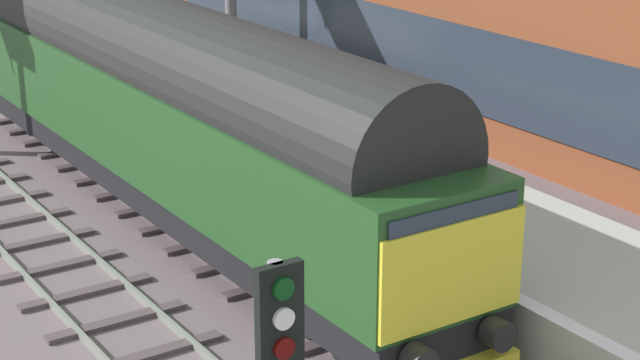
{
  "coord_description": "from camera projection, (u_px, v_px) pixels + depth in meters",
  "views": [
    {
      "loc": [
        -9.35,
        -14.25,
        8.4
      ],
      "look_at": [
        0.2,
        0.26,
        2.3
      ],
      "focal_mm": 59.64,
      "sensor_mm": 36.0,
      "label": 1
    }
  ],
  "objects": [
    {
      "name": "ground_plane",
      "position": [
        319.0,
        308.0,
        18.87
      ],
      "size": [
        140.0,
        140.0,
        0.0
      ],
      "primitive_type": "plane",
      "color": "#69595D",
      "rests_on": "ground"
    },
    {
      "name": "diesel_locomotive",
      "position": [
        172.0,
        103.0,
        22.53
      ],
      "size": [
        2.74,
        18.92,
        4.68
      ],
      "color": "black",
      "rests_on": "ground"
    },
    {
      "name": "station_platform",
      "position": [
        474.0,
        239.0,
        20.57
      ],
      "size": [
        4.0,
        44.0,
        1.01
      ],
      "color": "#ADB4A3",
      "rests_on": "ground"
    },
    {
      "name": "track_main",
      "position": [
        319.0,
        305.0,
        18.85
      ],
      "size": [
        2.5,
        60.0,
        0.15
      ],
      "color": "slate",
      "rests_on": "ground"
    },
    {
      "name": "track_adjacent_west",
      "position": [
        151.0,
        354.0,
        17.17
      ],
      "size": [
        2.5,
        60.0,
        0.15
      ],
      "color": "gray",
      "rests_on": "ground"
    },
    {
      "name": "platform_number_sign",
      "position": [
        504.0,
        219.0,
        17.21
      ],
      "size": [
        0.1,
        0.44,
        1.61
      ],
      "color": "slate",
      "rests_on": "station_platform"
    }
  ]
}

